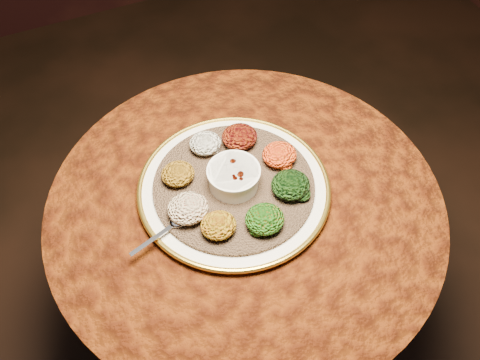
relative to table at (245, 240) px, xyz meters
name	(u,v)px	position (x,y,z in m)	size (l,w,h in m)	color
table	(245,240)	(0.00, 0.00, 0.00)	(0.96, 0.96, 0.73)	black
platter	(234,188)	(-0.01, 0.04, 0.19)	(0.54, 0.54, 0.02)	silver
injera	(234,185)	(-0.01, 0.04, 0.20)	(0.39, 0.39, 0.01)	brown
stew_bowl	(234,176)	(-0.01, 0.04, 0.24)	(0.13, 0.13, 0.05)	white
spoon	(175,223)	(-0.18, -0.01, 0.21)	(0.15, 0.06, 0.01)	silver
portion_ayib	(205,143)	(-0.03, 0.17, 0.23)	(0.08, 0.08, 0.04)	silver
portion_kitfo	(239,137)	(0.06, 0.16, 0.23)	(0.09, 0.09, 0.04)	black
portion_tikil	(279,155)	(0.12, 0.06, 0.23)	(0.09, 0.08, 0.04)	#BE7B0F
portion_gomen	(290,185)	(0.10, -0.03, 0.23)	(0.09, 0.09, 0.04)	black
portion_mixveg	(265,219)	(0.00, -0.10, 0.23)	(0.09, 0.09, 0.04)	maroon
portion_kik	(218,225)	(-0.10, -0.07, 0.23)	(0.08, 0.08, 0.04)	#99730D
portion_timatim	(188,208)	(-0.14, 0.00, 0.23)	(0.09, 0.09, 0.05)	maroon
portion_shiro	(178,174)	(-0.13, 0.11, 0.23)	(0.08, 0.08, 0.04)	#885A10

